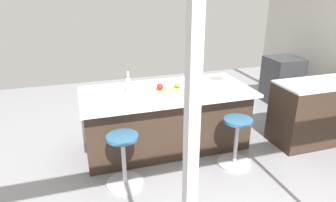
{
  "coord_description": "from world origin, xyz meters",
  "views": [
    {
      "loc": [
        1.3,
        3.43,
        2.25
      ],
      "look_at": [
        0.17,
        -0.18,
        0.75
      ],
      "focal_mm": 32.38,
      "sensor_mm": 36.0,
      "label": 1
    }
  ],
  "objects": [
    {
      "name": "ground_plane",
      "position": [
        0.0,
        0.0,
        0.0
      ],
      "size": [
        7.46,
        7.46,
        0.0
      ],
      "primitive_type": "plane",
      "color": "gray"
    },
    {
      "name": "oven_range",
      "position": [
        -2.52,
        -1.3,
        0.45
      ],
      "size": [
        0.6,
        0.61,
        0.9
      ],
      "color": "#38383D",
      "rests_on": "ground_plane"
    },
    {
      "name": "kitchen_island",
      "position": [
        0.17,
        -0.28,
        0.45
      ],
      "size": [
        2.29,
        1.07,
        0.88
      ],
      "color": "#38281E",
      "rests_on": "ground_plane"
    },
    {
      "name": "stool_by_window",
      "position": [
        -0.56,
        0.43,
        0.31
      ],
      "size": [
        0.44,
        0.44,
        0.66
      ],
      "color": "#B7B7BC",
      "rests_on": "ground_plane"
    },
    {
      "name": "stool_middle",
      "position": [
        0.89,
        0.43,
        0.31
      ],
      "size": [
        0.44,
        0.44,
        0.66
      ],
      "color": "#B7B7BC",
      "rests_on": "ground_plane"
    },
    {
      "name": "cutting_board",
      "position": [
        0.13,
        -0.22,
        0.89
      ],
      "size": [
        0.36,
        0.24,
        0.02
      ],
      "primitive_type": "cube",
      "color": "tan",
      "rests_on": "kitchen_island"
    },
    {
      "name": "apple_green",
      "position": [
        0.01,
        -0.24,
        0.94
      ],
      "size": [
        0.08,
        0.08,
        0.08
      ],
      "primitive_type": "sphere",
      "color": "#609E2D",
      "rests_on": "cutting_board"
    },
    {
      "name": "apple_red",
      "position": [
        0.26,
        -0.24,
        0.95
      ],
      "size": [
        0.09,
        0.09,
        0.09
      ],
      "primitive_type": "sphere",
      "color": "red",
      "rests_on": "cutting_board"
    },
    {
      "name": "water_bottle",
      "position": [
        0.68,
        -0.22,
        1.01
      ],
      "size": [
        0.06,
        0.06,
        0.31
      ],
      "color": "silver",
      "rests_on": "kitchen_island"
    },
    {
      "name": "fruit_bowl",
      "position": [
        -0.61,
        -0.33,
        0.92
      ],
      "size": [
        0.25,
        0.25,
        0.07
      ],
      "color": "silver",
      "rests_on": "kitchen_island"
    }
  ]
}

